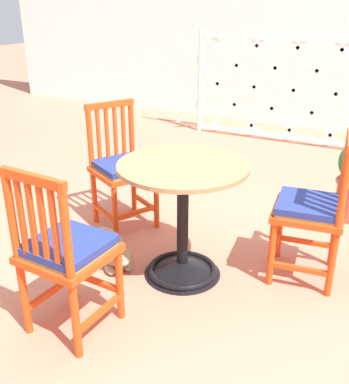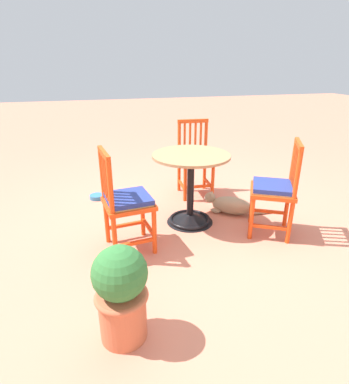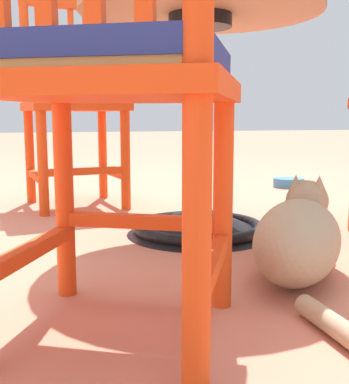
{
  "view_description": "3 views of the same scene",
  "coord_description": "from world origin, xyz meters",
  "px_view_note": "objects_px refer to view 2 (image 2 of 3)",
  "views": [
    {
      "loc": [
        0.98,
        -2.15,
        1.61
      ],
      "look_at": [
        -0.17,
        0.1,
        0.52
      ],
      "focal_mm": 42.66,
      "sensor_mm": 36.0,
      "label": 1
    },
    {
      "loc": [
        0.84,
        2.83,
        1.55
      ],
      "look_at": [
        0.05,
        -0.08,
        0.3
      ],
      "focal_mm": 29.44,
      "sensor_mm": 36.0,
      "label": 2
    },
    {
      "loc": [
        -1.59,
        0.59,
        0.38
      ],
      "look_at": [
        -0.06,
        0.12,
        0.14
      ],
      "focal_mm": 46.09,
      "sensor_mm": 36.0,
      "label": 3
    }
  ],
  "objects_px": {
    "tabby_cat": "(228,205)",
    "pet_water_bowl": "(97,197)",
    "orange_chair_facing_out": "(275,190)",
    "orange_chair_by_planter": "(126,202)",
    "terracotta_planter": "(121,292)",
    "orange_chair_near_fence": "(195,160)",
    "cafe_table": "(190,197)"
  },
  "relations": [
    {
      "from": "terracotta_planter",
      "to": "orange_chair_facing_out",
      "type": "bearing_deg",
      "value": -149.64
    },
    {
      "from": "orange_chair_by_planter",
      "to": "pet_water_bowl",
      "type": "xyz_separation_m",
      "value": [
        0.23,
        -1.2,
        -0.42
      ]
    },
    {
      "from": "orange_chair_near_fence",
      "to": "tabby_cat",
      "type": "bearing_deg",
      "value": 106.58
    },
    {
      "from": "orange_chair_near_fence",
      "to": "terracotta_planter",
      "type": "relative_size",
      "value": 1.47
    },
    {
      "from": "orange_chair_near_fence",
      "to": "terracotta_planter",
      "type": "distance_m",
      "value": 2.32
    },
    {
      "from": "orange_chair_by_planter",
      "to": "orange_chair_near_fence",
      "type": "xyz_separation_m",
      "value": [
        -0.97,
        -1.04,
        0.0
      ]
    },
    {
      "from": "orange_chair_near_fence",
      "to": "tabby_cat",
      "type": "relative_size",
      "value": 1.33
    },
    {
      "from": "orange_chair_by_planter",
      "to": "pet_water_bowl",
      "type": "bearing_deg",
      "value": -79.07
    },
    {
      "from": "cafe_table",
      "to": "orange_chair_near_fence",
      "type": "bearing_deg",
      "value": -112.16
    },
    {
      "from": "orange_chair_near_fence",
      "to": "tabby_cat",
      "type": "height_order",
      "value": "orange_chair_near_fence"
    },
    {
      "from": "tabby_cat",
      "to": "terracotta_planter",
      "type": "bearing_deg",
      "value": 46.84
    },
    {
      "from": "orange_chair_facing_out",
      "to": "orange_chair_near_fence",
      "type": "bearing_deg",
      "value": -70.18
    },
    {
      "from": "terracotta_planter",
      "to": "orange_chair_near_fence",
      "type": "bearing_deg",
      "value": -119.18
    },
    {
      "from": "orange_chair_facing_out",
      "to": "tabby_cat",
      "type": "height_order",
      "value": "orange_chair_facing_out"
    },
    {
      "from": "orange_chair_facing_out",
      "to": "terracotta_planter",
      "type": "relative_size",
      "value": 1.47
    },
    {
      "from": "tabby_cat",
      "to": "pet_water_bowl",
      "type": "height_order",
      "value": "tabby_cat"
    },
    {
      "from": "orange_chair_near_fence",
      "to": "orange_chair_by_planter",
      "type": "bearing_deg",
      "value": 46.93
    },
    {
      "from": "tabby_cat",
      "to": "terracotta_planter",
      "type": "relative_size",
      "value": 1.11
    },
    {
      "from": "tabby_cat",
      "to": "orange_chair_facing_out",
      "type": "bearing_deg",
      "value": 113.64
    },
    {
      "from": "terracotta_planter",
      "to": "orange_chair_by_planter",
      "type": "bearing_deg",
      "value": -98.97
    },
    {
      "from": "orange_chair_near_fence",
      "to": "pet_water_bowl",
      "type": "distance_m",
      "value": 1.29
    },
    {
      "from": "orange_chair_facing_out",
      "to": "pet_water_bowl",
      "type": "bearing_deg",
      "value": -38.54
    },
    {
      "from": "terracotta_planter",
      "to": "pet_water_bowl",
      "type": "bearing_deg",
      "value": -87.96
    },
    {
      "from": "orange_chair_by_planter",
      "to": "tabby_cat",
      "type": "distance_m",
      "value": 1.28
    },
    {
      "from": "pet_water_bowl",
      "to": "cafe_table",
      "type": "bearing_deg",
      "value": 136.47
    },
    {
      "from": "orange_chair_by_planter",
      "to": "tabby_cat",
      "type": "relative_size",
      "value": 1.33
    },
    {
      "from": "orange_chair_near_fence",
      "to": "terracotta_planter",
      "type": "xyz_separation_m",
      "value": [
        1.13,
        2.02,
        -0.12
      ]
    },
    {
      "from": "cafe_table",
      "to": "orange_chair_facing_out",
      "type": "bearing_deg",
      "value": 149.29
    },
    {
      "from": "tabby_cat",
      "to": "pet_water_bowl",
      "type": "relative_size",
      "value": 4.03
    },
    {
      "from": "orange_chair_near_fence",
      "to": "cafe_table",
      "type": "bearing_deg",
      "value": 67.84
    },
    {
      "from": "orange_chair_by_planter",
      "to": "terracotta_planter",
      "type": "relative_size",
      "value": 1.47
    },
    {
      "from": "orange_chair_facing_out",
      "to": "pet_water_bowl",
      "type": "xyz_separation_m",
      "value": [
        1.61,
        -1.28,
        -0.42
      ]
    }
  ]
}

